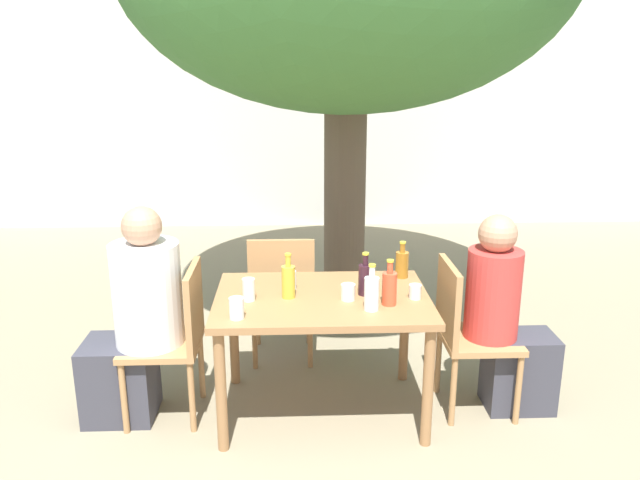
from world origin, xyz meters
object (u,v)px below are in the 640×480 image
at_px(drinking_glass_3, 249,290).
at_px(oil_cruet_2, 288,281).
at_px(water_bottle_0, 372,292).
at_px(wine_bottle_3, 365,278).
at_px(drinking_glass_2, 348,292).
at_px(drinking_glass_0, 237,308).
at_px(amber_bottle_1, 402,263).
at_px(drinking_glass_4, 291,280).
at_px(person_seated_0, 136,324).
at_px(drinking_glass_1, 415,292).
at_px(person_seated_1, 506,325).
at_px(soda_bottle_4, 389,287).
at_px(patio_chair_2, 282,291).
at_px(patio_chair_0, 176,333).
at_px(dining_table_front, 322,311).
at_px(patio_chair_1, 466,328).

bearing_deg(drinking_glass_3, oil_cruet_2, 9.27).
bearing_deg(water_bottle_0, drinking_glass_3, 166.21).
bearing_deg(wine_bottle_3, drinking_glass_3, -174.40).
distance_m(wine_bottle_3, drinking_glass_2, 0.14).
bearing_deg(drinking_glass_0, amber_bottle_1, 31.99).
bearing_deg(drinking_glass_4, person_seated_0, -172.28).
distance_m(drinking_glass_1, drinking_glass_3, 0.94).
height_order(drinking_glass_0, drinking_glass_3, drinking_glass_3).
xyz_separation_m(person_seated_1, water_bottle_0, (-0.83, -0.21, 0.30)).
bearing_deg(soda_bottle_4, drinking_glass_4, 154.37).
xyz_separation_m(person_seated_0, person_seated_1, (2.16, -0.00, -0.04)).
bearing_deg(patio_chair_2, amber_bottle_1, 154.81).
distance_m(patio_chair_2, drinking_glass_3, 0.78).
bearing_deg(drinking_glass_0, wine_bottle_3, 24.16).
xyz_separation_m(water_bottle_0, soda_bottle_4, (0.11, 0.07, 0.00)).
bearing_deg(patio_chair_0, person_seated_0, -90.00).
distance_m(dining_table_front, drinking_glass_1, 0.55).
bearing_deg(dining_table_front, soda_bottle_4, -21.13).
relative_size(drinking_glass_2, drinking_glass_3, 0.71).
bearing_deg(amber_bottle_1, patio_chair_0, -167.27).
xyz_separation_m(water_bottle_0, amber_bottle_1, (0.25, 0.52, -0.01)).
bearing_deg(drinking_glass_0, person_seated_0, 153.79).
height_order(patio_chair_2, amber_bottle_1, amber_bottle_1).
relative_size(water_bottle_0, drinking_glass_0, 2.28).
bearing_deg(person_seated_0, drinking_glass_0, 63.79).
height_order(water_bottle_0, drinking_glass_0, water_bottle_0).
bearing_deg(wine_bottle_3, water_bottle_0, -87.71).
bearing_deg(dining_table_front, water_bottle_0, -39.53).
relative_size(person_seated_1, amber_bottle_1, 5.24).
height_order(amber_bottle_1, drinking_glass_1, amber_bottle_1).
xyz_separation_m(person_seated_0, drinking_glass_4, (0.89, 0.12, 0.21)).
distance_m(patio_chair_0, drinking_glass_4, 0.73).
xyz_separation_m(patio_chair_0, oil_cruet_2, (0.66, -0.01, 0.32)).
xyz_separation_m(amber_bottle_1, drinking_glass_0, (-0.97, -0.61, -0.03)).
height_order(patio_chair_2, person_seated_0, person_seated_0).
relative_size(person_seated_1, drinking_glass_0, 10.64).
bearing_deg(drinking_glass_3, drinking_glass_0, -100.35).
relative_size(water_bottle_0, amber_bottle_1, 1.12).
relative_size(dining_table_front, person_seated_0, 0.96).
xyz_separation_m(person_seated_1, oil_cruet_2, (-1.28, -0.01, 0.30)).
distance_m(person_seated_1, soda_bottle_4, 0.79).
height_order(patio_chair_0, drinking_glass_0, patio_chair_0).
bearing_deg(water_bottle_0, person_seated_0, 170.92).
height_order(soda_bottle_4, drinking_glass_0, soda_bottle_4).
distance_m(patio_chair_2, drinking_glass_4, 0.61).
distance_m(patio_chair_0, patio_chair_1, 1.70).
relative_size(patio_chair_1, amber_bottle_1, 3.98).
bearing_deg(patio_chair_2, patio_chair_1, 148.77).
bearing_deg(drinking_glass_2, wine_bottle_3, 36.99).
bearing_deg(drinking_glass_3, drinking_glass_1, -0.61).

